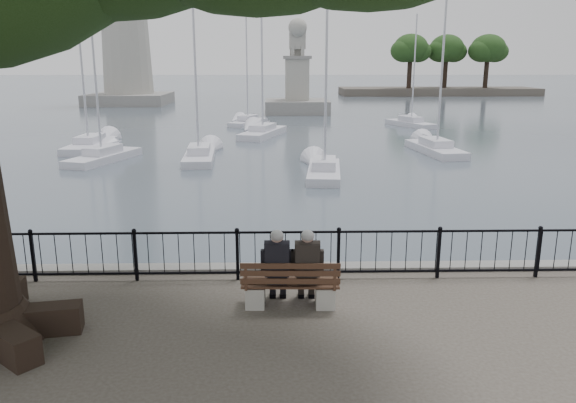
{
  "coord_description": "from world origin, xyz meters",
  "views": [
    {
      "loc": [
        -0.24,
        -7.99,
        4.25
      ],
      "look_at": [
        0.0,
        2.5,
        1.6
      ],
      "focal_mm": 35.0,
      "sensor_mm": 36.0,
      "label": 1
    }
  ],
  "objects_px": {
    "bench": "(290,290)",
    "person_left": "(277,270)",
    "person_right": "(307,270)",
    "lion_monument": "(297,89)",
    "lighthouse": "(123,0)"
  },
  "relations": [
    {
      "from": "bench",
      "to": "person_left",
      "type": "height_order",
      "value": "person_left"
    },
    {
      "from": "person_right",
      "to": "lion_monument",
      "type": "xyz_separation_m",
      "value": [
        1.69,
        48.64,
        0.71
      ]
    },
    {
      "from": "bench",
      "to": "person_right",
      "type": "height_order",
      "value": "person_right"
    },
    {
      "from": "person_left",
      "to": "lion_monument",
      "type": "relative_size",
      "value": 0.15
    },
    {
      "from": "person_right",
      "to": "lighthouse",
      "type": "xyz_separation_m",
      "value": [
        -18.31,
        60.71,
        10.39
      ]
    },
    {
      "from": "lion_monument",
      "to": "person_left",
      "type": "bearing_deg",
      "value": -92.61
    },
    {
      "from": "bench",
      "to": "person_right",
      "type": "bearing_deg",
      "value": 16.86
    },
    {
      "from": "person_right",
      "to": "lion_monument",
      "type": "bearing_deg",
      "value": 88.01
    },
    {
      "from": "bench",
      "to": "lighthouse",
      "type": "xyz_separation_m",
      "value": [
        -18.01,
        60.8,
        10.73
      ]
    },
    {
      "from": "person_right",
      "to": "lighthouse",
      "type": "bearing_deg",
      "value": 106.78
    },
    {
      "from": "person_left",
      "to": "lighthouse",
      "type": "height_order",
      "value": "lighthouse"
    },
    {
      "from": "person_right",
      "to": "lighthouse",
      "type": "height_order",
      "value": "lighthouse"
    },
    {
      "from": "person_right",
      "to": "person_left",
      "type": "bearing_deg",
      "value": 178.35
    },
    {
      "from": "lighthouse",
      "to": "bench",
      "type": "bearing_deg",
      "value": -73.5
    },
    {
      "from": "bench",
      "to": "lighthouse",
      "type": "bearing_deg",
      "value": 106.5
    }
  ]
}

